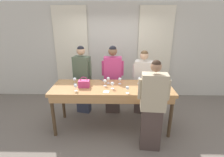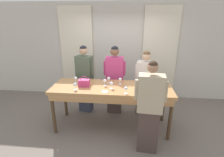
% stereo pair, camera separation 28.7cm
% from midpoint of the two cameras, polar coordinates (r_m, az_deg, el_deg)
% --- Properties ---
extents(ground_plane, '(18.00, 18.00, 0.00)m').
position_cam_midpoint_polar(ground_plane, '(4.19, 1.91, -15.25)').
color(ground_plane, '#70665B').
extents(wall_back, '(12.00, 0.06, 2.80)m').
position_cam_midpoint_polar(wall_back, '(5.27, 3.38, 8.72)').
color(wall_back, beige).
rests_on(wall_back, ground_plane).
extents(curtain_panel_left, '(0.98, 0.03, 2.69)m').
position_cam_midpoint_polar(curtain_panel_left, '(5.40, -9.84, 8.13)').
color(curtain_panel_left, '#EFE5C6').
rests_on(curtain_panel_left, ground_plane).
extents(curtain_panel_right, '(0.98, 0.03, 2.69)m').
position_cam_midpoint_polar(curtain_panel_right, '(5.31, 16.71, 7.39)').
color(curtain_panel_right, '#EFE5C6').
rests_on(curtain_panel_right, ground_plane).
extents(tasting_bar, '(2.54, 0.86, 0.99)m').
position_cam_midpoint_polar(tasting_bar, '(3.73, 2.04, -4.04)').
color(tasting_bar, '#B27F4C').
rests_on(tasting_bar, ground_plane).
extents(wine_bottle, '(0.08, 0.08, 0.32)m').
position_cam_midpoint_polar(wine_bottle, '(3.46, 13.21, -2.76)').
color(wine_bottle, black).
rests_on(wine_bottle, tasting_bar).
extents(handbag, '(0.23, 0.15, 0.23)m').
position_cam_midpoint_polar(handbag, '(3.73, -6.97, -1.41)').
color(handbag, '#C63870').
rests_on(handbag, tasting_bar).
extents(wine_glass_front_left, '(0.07, 0.07, 0.15)m').
position_cam_midpoint_polar(wine_glass_front_left, '(3.87, 1.03, -0.08)').
color(wine_glass_front_left, white).
rests_on(wine_glass_front_left, tasting_bar).
extents(wine_glass_front_mid, '(0.07, 0.07, 0.15)m').
position_cam_midpoint_polar(wine_glass_front_mid, '(3.36, 6.97, -3.34)').
color(wine_glass_front_mid, white).
rests_on(wine_glass_front_mid, tasting_bar).
extents(wine_glass_front_right, '(0.07, 0.07, 0.15)m').
position_cam_midpoint_polar(wine_glass_front_right, '(4.06, 13.13, 0.37)').
color(wine_glass_front_right, white).
rests_on(wine_glass_front_right, tasting_bar).
extents(wine_glass_center_left, '(0.07, 0.07, 0.15)m').
position_cam_midpoint_polar(wine_glass_center_left, '(3.57, -9.77, -2.13)').
color(wine_glass_center_left, white).
rests_on(wine_glass_center_left, tasting_bar).
extents(wine_glass_center_mid, '(0.07, 0.07, 0.15)m').
position_cam_midpoint_polar(wine_glass_center_mid, '(3.87, 11.21, -0.47)').
color(wine_glass_center_mid, white).
rests_on(wine_glass_center_mid, tasting_bar).
extents(wine_glass_center_right, '(0.07, 0.07, 0.15)m').
position_cam_midpoint_polar(wine_glass_center_right, '(3.72, -0.17, -0.88)').
color(wine_glass_center_right, white).
rests_on(wine_glass_center_right, tasting_bar).
extents(wine_glass_back_left, '(0.07, 0.07, 0.15)m').
position_cam_midpoint_polar(wine_glass_back_left, '(3.93, -9.75, -0.05)').
color(wine_glass_back_left, white).
rests_on(wine_glass_back_left, tasting_bar).
extents(wine_glass_back_mid, '(0.07, 0.07, 0.15)m').
position_cam_midpoint_polar(wine_glass_back_mid, '(3.60, 15.85, -2.41)').
color(wine_glass_back_mid, white).
rests_on(wine_glass_back_mid, tasting_bar).
extents(wine_glass_back_right, '(0.07, 0.07, 0.15)m').
position_cam_midpoint_polar(wine_glass_back_right, '(3.82, 4.81, -0.39)').
color(wine_glass_back_right, white).
rests_on(wine_glass_back_right, tasting_bar).
extents(wine_glass_near_host, '(0.07, 0.07, 0.15)m').
position_cam_midpoint_polar(wine_glass_near_host, '(3.57, 2.17, -1.79)').
color(wine_glass_near_host, white).
rests_on(wine_glass_near_host, tasting_bar).
extents(napkin, '(0.13, 0.13, 0.00)m').
position_cam_midpoint_polar(napkin, '(3.46, -0.03, -4.31)').
color(napkin, white).
rests_on(napkin, tasting_bar).
extents(pen, '(0.09, 0.11, 0.01)m').
position_cam_midpoint_polar(pen, '(4.08, -0.98, -0.49)').
color(pen, '#193399').
rests_on(pen, tasting_bar).
extents(guest_olive_jacket, '(0.50, 0.32, 1.75)m').
position_cam_midpoint_polar(guest_olive_jacket, '(4.46, -7.05, -0.12)').
color(guest_olive_jacket, '#383D51').
rests_on(guest_olive_jacket, ground_plane).
extents(guest_pink_top, '(0.54, 0.22, 1.75)m').
position_cam_midpoint_polar(guest_pink_top, '(4.36, 2.72, -0.36)').
color(guest_pink_top, '#473833').
rests_on(guest_pink_top, ground_plane).
extents(guest_cream_sweater, '(0.53, 0.34, 1.64)m').
position_cam_midpoint_polar(guest_cream_sweater, '(4.41, 12.50, -1.56)').
color(guest_cream_sweater, '#473833').
rests_on(guest_cream_sweater, ground_plane).
extents(host_pouring, '(0.55, 0.27, 1.74)m').
position_cam_midpoint_polar(host_pouring, '(3.18, 14.71, -9.55)').
color(host_pouring, '#473833').
rests_on(host_pouring, ground_plane).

